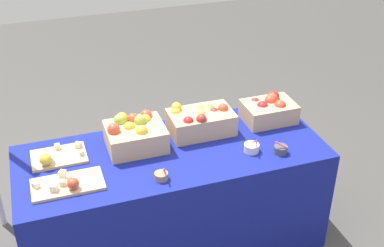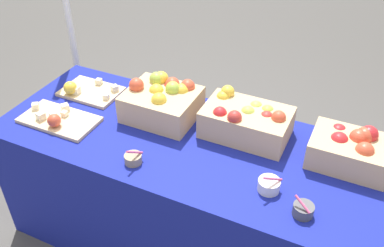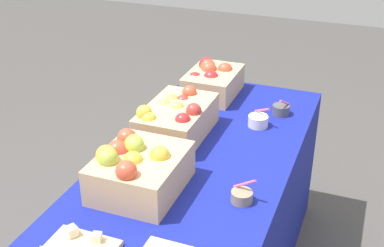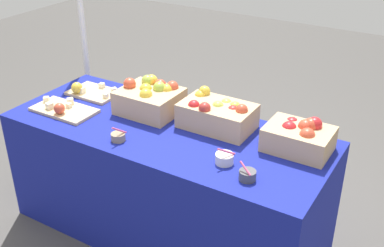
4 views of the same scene
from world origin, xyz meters
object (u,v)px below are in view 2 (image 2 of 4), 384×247
cutting_board_back (87,91)px  sample_bowl_mid (303,210)px  sample_bowl_near (133,159)px  cutting_board_front (58,119)px  apple_crate_left (351,149)px  tent_pole (68,14)px  apple_crate_middle (246,120)px  apple_crate_right (163,101)px  sample_bowl_far (269,185)px

cutting_board_back → sample_bowl_mid: (1.30, -0.36, 0.00)m
sample_bowl_near → sample_bowl_mid: sample_bowl_near is taller
sample_bowl_near → cutting_board_front: bearing=168.7°
sample_bowl_near → sample_bowl_mid: 0.76m
apple_crate_left → tent_pole: bearing=167.8°
apple_crate_left → sample_bowl_mid: 0.41m
apple_crate_middle → cutting_board_back: (-0.92, -0.03, -0.06)m
tent_pole → sample_bowl_near: bearing=-40.0°
apple_crate_middle → cutting_board_front: 0.95m
apple_crate_middle → apple_crate_right: 0.44m
apple_crate_left → apple_crate_middle: size_ratio=0.83×
apple_crate_right → cutting_board_front: (-0.45, -0.29, -0.07)m
sample_bowl_mid → apple_crate_left: bearing=74.5°
apple_crate_middle → cutting_board_front: apple_crate_middle is taller
cutting_board_front → sample_bowl_near: bearing=-11.3°
cutting_board_front → cutting_board_back: bearing=95.9°
sample_bowl_mid → tent_pole: (-1.73, 0.79, 0.21)m
apple_crate_left → apple_crate_middle: (-0.49, 0.00, 0.00)m
apple_crate_left → sample_bowl_far: 0.42m
apple_crate_middle → cutting_board_front: size_ratio=1.04×
apple_crate_middle → sample_bowl_far: apple_crate_middle is taller
cutting_board_front → sample_bowl_far: size_ratio=3.74×
apple_crate_right → sample_bowl_mid: 0.90m
sample_bowl_near → tent_pole: size_ratio=0.05×
sample_bowl_far → apple_crate_middle: bearing=124.0°
apple_crate_left → sample_bowl_near: (-0.87, -0.41, -0.05)m
apple_crate_left → sample_bowl_far: apple_crate_left is taller
tent_pole → apple_crate_left: bearing=-12.2°
cutting_board_front → sample_bowl_far: (1.11, -0.01, 0.01)m
apple_crate_right → sample_bowl_far: size_ratio=3.35×
apple_crate_middle → sample_bowl_mid: (0.38, -0.39, -0.06)m
cutting_board_front → cutting_board_back: (-0.03, 0.28, 0.00)m
sample_bowl_mid → tent_pole: 1.92m
apple_crate_left → apple_crate_right: (-0.93, -0.03, 0.01)m
apple_crate_middle → tent_pole: tent_pole is taller
cutting_board_back → sample_bowl_far: 1.18m
apple_crate_middle → cutting_board_back: apple_crate_middle is taller
apple_crate_right → sample_bowl_near: apple_crate_right is taller
apple_crate_right → sample_bowl_far: (0.66, -0.29, -0.06)m
apple_crate_middle → tent_pole: size_ratio=0.21×
sample_bowl_near → sample_bowl_mid: size_ratio=1.09×
cutting_board_front → cutting_board_back: cutting_board_back is taller
cutting_board_back → tent_pole: bearing=135.1°
cutting_board_front → cutting_board_back: 0.29m
apple_crate_middle → cutting_board_back: bearing=-178.1°
cutting_board_front → sample_bowl_mid: (1.27, -0.08, 0.01)m
apple_crate_left → cutting_board_back: size_ratio=1.05×
apple_crate_right → tent_pole: (-0.91, 0.43, 0.15)m
apple_crate_left → sample_bowl_far: size_ratio=3.21×
sample_bowl_near → sample_bowl_far: size_ratio=0.96×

